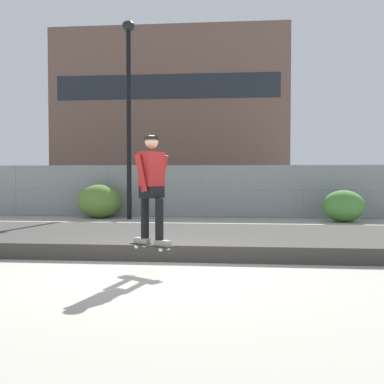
% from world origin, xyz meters
% --- Properties ---
extents(ground_plane, '(120.00, 120.00, 0.00)m').
position_xyz_m(ground_plane, '(0.00, 0.00, 0.00)').
color(ground_plane, '#9E998E').
extents(gravel_berm, '(12.17, 3.80, 0.30)m').
position_xyz_m(gravel_berm, '(0.00, 2.77, 0.15)').
color(gravel_berm, '#3D3A38').
rests_on(gravel_berm, ground_plane).
extents(skateboard, '(0.78, 0.60, 0.07)m').
position_xyz_m(skateboard, '(0.00, -0.09, 0.44)').
color(skateboard, black).
extents(skater, '(0.66, 0.61, 1.72)m').
position_xyz_m(skater, '(0.00, -0.09, 1.43)').
color(skater, gray).
rests_on(skater, skateboard).
extents(chain_fence, '(20.73, 0.06, 1.85)m').
position_xyz_m(chain_fence, '(0.00, 9.58, 0.93)').
color(chain_fence, gray).
rests_on(chain_fence, ground_plane).
extents(street_lamp, '(0.44, 0.44, 6.68)m').
position_xyz_m(street_lamp, '(-2.39, 8.65, 4.17)').
color(street_lamp, black).
rests_on(street_lamp, ground_plane).
extents(parked_car_near, '(4.54, 2.24, 1.66)m').
position_xyz_m(parked_car_near, '(-4.63, 12.95, 0.84)').
color(parked_car_near, '#566B4C').
rests_on(parked_car_near, ground_plane).
extents(parked_car_mid, '(4.53, 2.21, 1.66)m').
position_xyz_m(parked_car_mid, '(1.20, 12.89, 0.84)').
color(parked_car_mid, silver).
rests_on(parked_car_mid, ground_plane).
extents(library_building, '(24.96, 14.52, 16.69)m').
position_xyz_m(library_building, '(-6.18, 49.09, 8.34)').
color(library_building, brown).
rests_on(library_building, ground_plane).
extents(shrub_left, '(1.52, 1.24, 1.18)m').
position_xyz_m(shrub_left, '(-3.52, 8.96, 0.59)').
color(shrub_left, '#567A33').
rests_on(shrub_left, ground_plane).
extents(shrub_center, '(1.33, 1.08, 1.02)m').
position_xyz_m(shrub_center, '(4.68, 8.44, 0.51)').
color(shrub_center, '#477F38').
rests_on(shrub_center, ground_plane).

